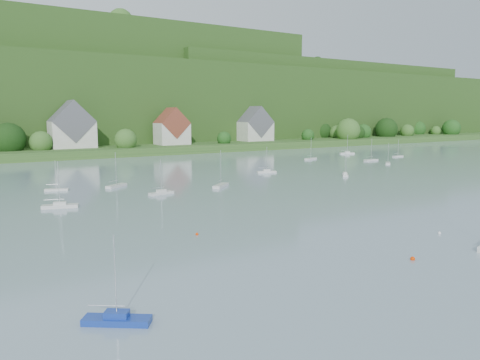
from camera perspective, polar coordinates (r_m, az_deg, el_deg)
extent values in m
cube|color=#2F5921|center=(197.98, -22.09, 3.44)|extent=(600.00, 60.00, 3.00)
cube|color=#1A3B13|center=(271.71, -25.07, 8.30)|extent=(620.00, 160.00, 40.00)
cube|color=#1A3B13|center=(268.43, -22.89, 10.15)|extent=(240.00, 130.00, 60.00)
cube|color=#1A3B13|center=(315.88, 5.99, 9.26)|extent=(200.00, 110.00, 48.00)
sphere|color=#174615|center=(316.66, 21.09, 5.92)|extent=(10.24, 10.24, 10.24)
sphere|color=#366425|center=(247.50, 13.22, 5.97)|extent=(12.88, 12.88, 12.88)
sphere|color=black|center=(258.90, 10.09, 5.97)|extent=(10.46, 10.46, 10.46)
sphere|color=#174615|center=(235.40, 8.40, 5.48)|extent=(6.45, 6.45, 6.45)
sphere|color=#366425|center=(320.33, 23.05, 5.61)|extent=(6.37, 6.37, 6.37)
sphere|color=black|center=(264.70, 12.72, 5.96)|extent=(10.68, 10.68, 10.68)
sphere|color=black|center=(278.44, 17.65, 6.02)|extent=(12.85, 12.85, 12.85)
sphere|color=#366425|center=(180.75, -23.40, 4.30)|extent=(8.19, 8.19, 8.19)
sphere|color=#366425|center=(263.50, 13.58, 5.91)|extent=(10.50, 10.50, 10.50)
sphere|color=black|center=(258.44, 14.35, 5.67)|extent=(8.05, 8.05, 8.05)
sphere|color=#366425|center=(203.43, -8.62, 5.59)|extent=(12.16, 12.16, 12.16)
sphere|color=#366425|center=(183.71, -13.97, 4.83)|extent=(8.73, 8.73, 8.73)
sphere|color=#174615|center=(295.37, 20.07, 5.69)|extent=(7.74, 7.74, 7.74)
sphere|color=#174615|center=(264.23, 15.01, 5.75)|extent=(8.84, 8.84, 8.84)
sphere|color=#174615|center=(323.44, 24.67, 5.82)|extent=(11.28, 11.28, 11.28)
sphere|color=#174615|center=(203.62, -1.99, 5.14)|extent=(6.24, 6.24, 6.24)
sphere|color=black|center=(225.80, 1.15, 5.60)|extent=(8.16, 8.16, 8.16)
sphere|color=#366425|center=(258.49, 11.82, 5.75)|extent=(8.09, 8.09, 8.09)
sphere|color=#366425|center=(293.90, 19.96, 5.71)|extent=(8.14, 8.14, 8.14)
sphere|color=black|center=(181.93, -26.72, 4.50)|extent=(11.92, 11.92, 11.92)
sphere|color=#174615|center=(263.86, -16.11, 17.56)|extent=(12.83, 12.83, 12.83)
sphere|color=#174615|center=(279.98, -25.47, 16.54)|extent=(12.73, 12.73, 12.73)
sphere|color=#174615|center=(269.82, -6.02, 17.56)|extent=(11.50, 11.50, 11.50)
sphere|color=#174615|center=(288.97, -13.02, 16.88)|extent=(14.65, 14.65, 14.65)
sphere|color=#366425|center=(241.42, -14.54, 18.50)|extent=(11.95, 11.95, 11.95)
sphere|color=#174615|center=(282.30, 1.44, 17.12)|extent=(9.76, 9.76, 9.76)
sphere|color=black|center=(243.74, -25.55, 17.72)|extent=(8.21, 8.21, 8.21)
sphere|color=#366425|center=(283.31, 0.05, 17.06)|extent=(9.00, 9.00, 9.00)
sphere|color=#174615|center=(289.47, -3.96, 16.82)|extent=(8.03, 8.03, 8.03)
sphere|color=#366425|center=(330.35, 8.04, 13.63)|extent=(9.52, 9.52, 9.52)
sphere|color=#366425|center=(369.39, 14.90, 12.84)|extent=(9.12, 9.12, 9.12)
sphere|color=#366425|center=(288.12, -4.07, 14.70)|extent=(14.97, 14.97, 14.97)
sphere|color=black|center=(298.52, 9.54, 14.13)|extent=(7.52, 7.52, 7.52)
sphere|color=#174615|center=(276.24, -7.95, 14.73)|extent=(9.78, 9.78, 9.78)
sphere|color=#174615|center=(294.39, -0.31, 14.48)|extent=(12.02, 12.02, 12.02)
sphere|color=black|center=(289.14, 4.87, 14.55)|extent=(11.57, 11.57, 11.57)
sphere|color=#174615|center=(269.44, 3.89, 15.07)|extent=(12.65, 12.65, 12.65)
sphere|color=#366425|center=(285.90, 6.61, 14.48)|extent=(8.28, 8.28, 8.28)
sphere|color=black|center=(329.52, 6.15, 13.62)|extent=(7.47, 7.47, 7.47)
sphere|color=#366425|center=(277.64, -3.21, 14.75)|extent=(9.48, 9.48, 9.48)
sphere|color=black|center=(347.87, 8.28, 12.32)|extent=(8.43, 8.43, 8.43)
sphere|color=black|center=(323.15, 10.37, 12.76)|extent=(13.54, 13.54, 13.54)
sphere|color=black|center=(291.31, -0.24, 13.46)|extent=(15.08, 15.08, 15.08)
sphere|color=#366425|center=(299.73, -3.57, 13.33)|extent=(15.99, 15.99, 15.99)
sphere|color=black|center=(269.82, -26.09, 13.10)|extent=(15.72, 15.72, 15.72)
sphere|color=#366425|center=(389.66, 8.69, 12.01)|extent=(14.17, 14.17, 14.17)
sphere|color=#174615|center=(267.52, -22.79, 13.14)|extent=(10.54, 10.54, 10.54)
sphere|color=black|center=(352.19, 17.88, 12.13)|extent=(14.14, 14.14, 14.14)
cube|color=beige|center=(186.78, -20.04, 5.29)|extent=(16.00, 11.00, 10.00)
cube|color=#57565E|center=(186.63, -20.11, 6.83)|extent=(16.00, 11.44, 16.00)
cube|color=beige|center=(197.09, -8.41, 5.68)|extent=(13.00, 10.00, 9.00)
cube|color=brown|center=(196.96, -8.44, 6.99)|extent=(13.00, 10.40, 13.00)
cube|color=beige|center=(222.25, 1.92, 6.03)|extent=(15.00, 10.00, 9.00)
cube|color=#57565E|center=(222.13, 1.93, 7.19)|extent=(15.00, 10.40, 15.00)
cube|color=#163499|center=(37.67, -14.98, -16.43)|extent=(5.02, 4.13, 0.51)
cube|color=#163499|center=(37.46, -15.01, -15.73)|extent=(2.05, 1.86, 0.50)
cylinder|color=silver|center=(36.38, -15.18, -11.46)|extent=(0.10, 0.10, 6.41)
cylinder|color=silver|center=(37.45, -16.20, -14.71)|extent=(2.35, 1.69, 0.08)
sphere|color=#F33800|center=(54.28, 20.57, -9.25)|extent=(0.50, 0.50, 0.50)
sphere|color=#F33800|center=(61.20, -5.34, -6.79)|extent=(0.41, 0.41, 0.41)
sphere|color=white|center=(66.90, 23.43, -6.15)|extent=(0.43, 0.43, 0.43)
cube|color=silver|center=(188.07, 13.11, 3.23)|extent=(5.81, 4.03, 0.57)
cube|color=silver|center=(188.02, 13.12, 3.40)|extent=(2.29, 1.91, 0.50)
cylinder|color=silver|center=(187.79, 13.15, 4.41)|extent=(0.10, 0.10, 7.14)
cylinder|color=silver|center=(187.71, 12.88, 3.60)|extent=(2.83, 1.50, 0.08)
cube|color=silver|center=(100.46, -2.39, -0.70)|extent=(5.61, 5.10, 0.59)
cylinder|color=silver|center=(99.92, -2.40, 1.57)|extent=(0.10, 0.10, 7.42)
cylinder|color=silver|center=(99.45, -2.57, -0.09)|extent=(2.55, 2.17, 0.08)
cube|color=silver|center=(180.53, 18.94, 2.79)|extent=(4.79, 1.46, 0.48)
cylinder|color=silver|center=(180.29, 18.99, 3.81)|extent=(0.10, 0.10, 5.95)
cylinder|color=silver|center=(179.88, 18.82, 3.14)|extent=(2.62, 0.15, 0.08)
cube|color=silver|center=(121.71, 12.87, 0.63)|extent=(4.07, 4.40, 0.47)
cube|color=silver|center=(121.65, 12.88, 0.86)|extent=(1.77, 1.84, 0.50)
cylinder|color=silver|center=(121.34, 12.92, 2.11)|extent=(0.10, 0.10, 5.86)
cylinder|color=silver|center=(120.87, 12.91, 1.12)|extent=(1.76, 2.00, 0.08)
cube|color=silver|center=(102.67, -21.75, -1.12)|extent=(4.82, 2.77, 0.46)
cylinder|color=silver|center=(102.24, -21.84, 0.62)|extent=(0.10, 0.10, 5.81)
cylinder|color=silver|center=(102.62, -22.16, -0.51)|extent=(2.44, 0.92, 0.08)
cube|color=silver|center=(103.74, -15.04, -0.70)|extent=(5.45, 4.51, 0.56)
cylinder|color=silver|center=(103.24, -15.12, 1.37)|extent=(0.10, 0.10, 6.98)
cylinder|color=silver|center=(102.91, -15.35, -0.12)|extent=(2.55, 1.85, 0.08)
cube|color=silver|center=(92.42, -9.71, -1.61)|extent=(5.30, 2.38, 0.51)
cube|color=silver|center=(92.34, -9.71, -1.30)|extent=(1.95, 1.32, 0.50)
cylinder|color=silver|center=(91.91, -9.76, 0.52)|extent=(0.10, 0.10, 6.41)
cylinder|color=silver|center=(91.83, -10.13, -0.95)|extent=(2.78, 0.61, 0.08)
cube|color=silver|center=(83.76, -21.37, -3.05)|extent=(6.08, 3.28, 0.59)
cube|color=silver|center=(83.66, -21.39, -2.68)|extent=(2.29, 1.70, 0.50)
cylinder|color=silver|center=(83.12, -21.52, -0.37)|extent=(0.10, 0.10, 7.32)
cylinder|color=silver|center=(83.65, -22.01, -2.26)|extent=(3.10, 1.02, 0.08)
cube|color=silver|center=(162.68, 8.75, 2.61)|extent=(5.91, 3.31, 0.57)
cylinder|color=silver|center=(162.36, 8.78, 3.96)|extent=(0.10, 0.10, 7.12)
cylinder|color=silver|center=(161.84, 8.60, 3.01)|extent=(3.00, 1.06, 0.08)
cube|color=silver|center=(124.49, 3.31, 1.00)|extent=(5.38, 3.00, 0.52)
cube|color=silver|center=(124.42, 3.31, 1.23)|extent=(2.04, 1.53, 0.50)
cylinder|color=silver|center=(124.10, 3.33, 2.60)|extent=(0.10, 0.10, 6.48)
cylinder|color=silver|center=(124.12, 2.97, 1.52)|extent=(2.73, 0.97, 0.08)
cube|color=silver|center=(154.12, 17.83, 2.00)|extent=(4.70, 4.32, 0.50)
cylinder|color=silver|center=(153.82, 17.88, 3.25)|extent=(0.10, 0.10, 6.25)
cylinder|color=silver|center=(153.27, 17.85, 2.40)|extent=(2.13, 1.86, 0.08)
cube|color=silver|center=(162.35, 15.90, 2.38)|extent=(5.59, 1.70, 0.55)
cylinder|color=silver|center=(162.03, 15.95, 3.70)|extent=(0.10, 0.10, 6.93)
cylinder|color=silver|center=(161.61, 15.72, 2.78)|extent=(3.05, 0.16, 0.08)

